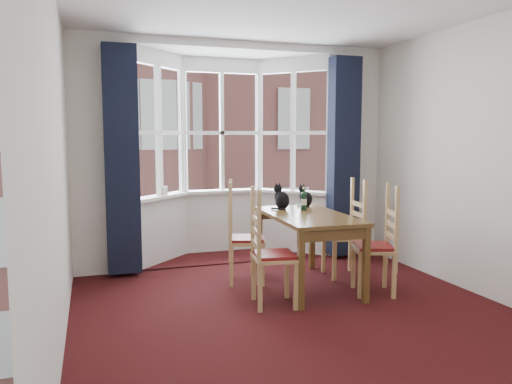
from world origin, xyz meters
name	(u,v)px	position (x,y,z in m)	size (l,w,h in m)	color
floor	(309,324)	(0.00, 0.00, 0.00)	(4.50, 4.50, 0.00)	black
wall_left	(55,168)	(-2.00, 0.00, 1.40)	(4.50, 4.50, 0.00)	silver
wall_right	(500,160)	(2.00, 0.00, 1.40)	(4.50, 4.50, 0.00)	silver
wall_back_pier_left	(100,156)	(-1.65, 2.25, 1.40)	(0.70, 0.12, 2.80)	silver
wall_back_pier_right	(352,153)	(1.65, 2.25, 1.40)	(0.70, 0.12, 2.80)	silver
bay_window	(226,153)	(0.00, 2.75, 1.40)	(2.76, 0.94, 2.80)	white
curtain_left	(122,161)	(-1.42, 2.07, 1.35)	(0.38, 0.22, 2.60)	black
curtain_right	(344,157)	(1.42, 2.07, 1.35)	(0.38, 0.22, 2.60)	black
dining_table	(308,223)	(0.44, 1.02, 0.70)	(0.83, 1.48, 0.79)	brown
chair_left_near	(265,257)	(-0.21, 0.58, 0.47)	(0.46, 0.48, 0.92)	tan
chair_left_far	(239,241)	(-0.23, 1.41, 0.47)	(0.50, 0.52, 0.92)	tan
chair_right_near	(382,248)	(1.07, 0.56, 0.47)	(0.51, 0.52, 0.92)	tan
chair_right_far	(350,236)	(1.09, 1.26, 0.47)	(0.44, 0.46, 0.92)	tan
cat_left	(282,199)	(0.31, 1.47, 0.91)	(0.23, 0.26, 0.31)	black
cat_right	(306,198)	(0.66, 1.58, 0.90)	(0.20, 0.23, 0.27)	black
wine_bottle	(304,200)	(0.51, 1.29, 0.91)	(0.07, 0.07, 0.26)	black
candle_tall	(165,191)	(-0.86, 2.60, 0.93)	(0.06, 0.06, 0.11)	white
street	(120,244)	(0.00, 32.25, -6.00)	(80.00, 80.00, 0.00)	#333335
tenement_building	(143,137)	(0.00, 14.01, 1.60)	(18.40, 7.80, 15.20)	#90524A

